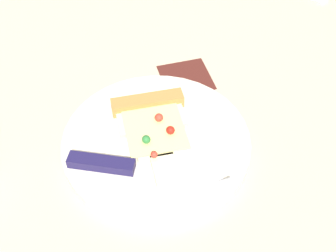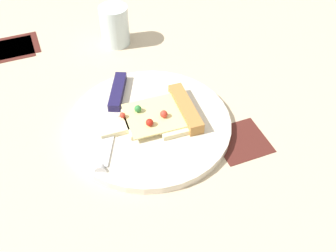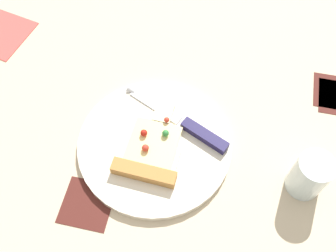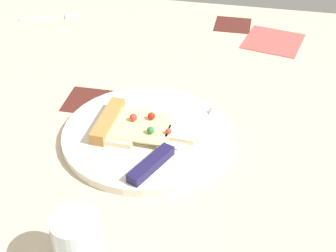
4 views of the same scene
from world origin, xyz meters
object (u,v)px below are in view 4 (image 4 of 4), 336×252
Objects in this scene: fork at (53,17)px; plate at (146,135)px; napkin at (273,41)px; pizza_slice at (132,126)px; drinking_glass at (78,243)px; knife at (168,150)px.

plate is at bearing 18.47° from fork.
plate is 47.45cm from napkin.
plate is 56.73cm from fork.
napkin is at bearing 153.40° from pizza_slice.
drinking_glass is at bearing 4.35° from fork.
fork is (-40.68, 49.17, -1.69)cm from knife.
drinking_glass reaches higher than knife.
knife is at bearing 73.11° from drinking_glass.
pizza_slice reaches higher than plate.
drinking_glass is 0.69× the size of napkin.
knife is 1.74× the size of napkin.
pizza_slice is (-2.55, 0.13, 1.55)cm from plate.
fork is (-33.55, 72.69, -4.11)cm from drinking_glass.
plate is 1.99× the size of fork.
fork is at bearing 178.25° from napkin.
fork is (-33.07, 44.02, -1.90)cm from pizza_slice.
napkin is (23.82, 42.28, -2.10)cm from pizza_slice.
drinking_glass is 0.60× the size of fork.
plate is 2.99cm from pizza_slice.
fork is 56.91cm from napkin.
knife reaches higher than fork.
plate is 7.26cm from knife.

